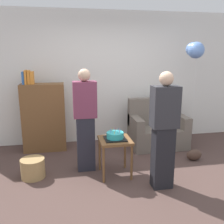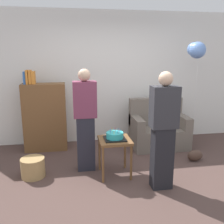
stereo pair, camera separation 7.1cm
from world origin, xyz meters
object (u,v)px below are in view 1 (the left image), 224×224
Objects in this scene: person_blowing_candles at (85,120)px; person_holding_cake at (164,131)px; birthday_cake at (115,136)px; handbag at (194,155)px; balloon_bunch at (195,50)px; bookshelf at (44,117)px; couch at (157,130)px; wicker_basket at (33,168)px; side_table at (115,145)px.

person_holding_cake is (1.00, -0.75, 0.00)m from person_blowing_candles.
person_blowing_candles and person_holding_cake have the same top height.
handbag is at bearing 10.31° from birthday_cake.
balloon_bunch is (0.19, 0.60, 1.82)m from handbag.
birthday_cake is at bearing -48.56° from bookshelf.
bookshelf is (-2.23, 0.21, 0.33)m from couch.
wicker_basket is (-2.34, -0.94, -0.19)m from couch.
handbag is (0.91, 0.74, -0.73)m from person_holding_cake.
wicker_basket is at bearing -95.24° from bookshelf.
bookshelf is 0.75× the size of balloon_bunch.
person_blowing_candles is 1.08m from wicker_basket.
person_blowing_candles is at bearing -54.75° from bookshelf.
wicker_basket reaches higher than handbag.
birthday_cake is 0.89× the size of wicker_basket.
bookshelf is at bearing 84.76° from wicker_basket.
person_blowing_candles is 2.05m from handbag.
handbag is at bearing -150.31° from person_holding_cake.
side_table is at bearing -169.69° from handbag.
balloon_bunch is (2.82, -0.42, 1.25)m from bookshelf.
wicker_basket is at bearing -166.02° from balloon_bunch.
person_holding_cake is (-0.51, -1.56, 0.49)m from couch.
couch reaches higher than birthday_cake.
person_holding_cake is at bearing -45.87° from person_blowing_candles.
bookshelf is 2.47m from person_holding_cake.
balloon_bunch is at bearing 6.58° from person_blowing_candles.
person_holding_cake is 1.38m from handbag.
side_table is 0.82m from person_holding_cake.
handbag is (1.49, 0.27, -0.54)m from birthday_cake.
bookshelf is at bearing 116.04° from person_blowing_candles.
birthday_cake reaches higher than handbag.
birthday_cake is at bearing -152.56° from balloon_bunch.
person_holding_cake reaches higher than bookshelf.
person_blowing_candles reaches higher than bookshelf.
wicker_basket is at bearing 173.45° from side_table.
birthday_cake is at bearing -48.56° from person_holding_cake.
side_table is 0.36× the size of person_holding_cake.
balloon_bunch reaches higher than birthday_cake.
balloon_bunch is at bearing -138.85° from person_holding_cake.
wicker_basket is 0.17× the size of balloon_bunch.
couch is 2.53m from wicker_basket.
balloon_bunch is (1.10, 1.34, 1.08)m from person_holding_cake.
side_table is 1.56m from handbag.
balloon_bunch reaches higher than person_blowing_candles.
person_blowing_candles is 1.25m from person_holding_cake.
handbag is (2.63, -1.02, -0.57)m from bookshelf.
balloon_bunch reaches higher than wicker_basket.
person_blowing_candles is at bearing 146.82° from birthday_cake.
handbag is (0.39, -0.82, -0.24)m from couch.
birthday_cake reaches higher than wicker_basket.
birthday_cake is 0.20× the size of person_holding_cake.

